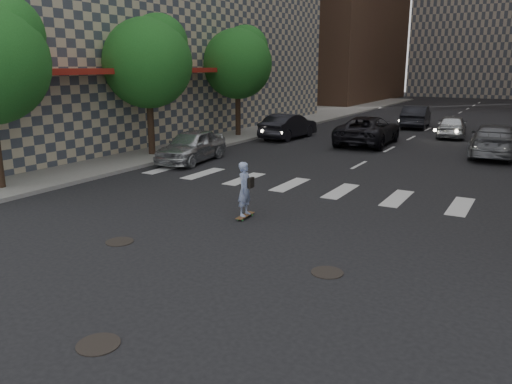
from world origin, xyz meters
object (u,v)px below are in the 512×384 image
at_px(traffic_car_c, 368,130).
at_px(skateboarder, 245,189).
at_px(tree_b, 150,59).
at_px(traffic_car_a, 288,126).
at_px(traffic_car_b, 494,140).
at_px(tree_c, 239,60).
at_px(traffic_car_d, 452,126).
at_px(traffic_car_e, 416,117).
at_px(silver_sedan, 192,146).

bearing_deg(traffic_car_c, skateboarder, 92.24).
distance_m(tree_b, traffic_car_c, 12.57).
relative_size(traffic_car_a, traffic_car_b, 0.85).
bearing_deg(traffic_car_c, tree_c, 4.70).
xyz_separation_m(tree_c, traffic_car_d, (11.53, 6.42, -3.94)).
distance_m(tree_b, tree_c, 8.00).
distance_m(traffic_car_a, traffic_car_b, 11.52).
xyz_separation_m(traffic_car_a, traffic_car_d, (8.58, 5.56, -0.06)).
relative_size(tree_c, traffic_car_e, 1.39).
bearing_deg(traffic_car_c, traffic_car_d, -126.12).
bearing_deg(traffic_car_e, tree_c, 45.42).
bearing_deg(tree_b, traffic_car_a, 71.57).
distance_m(tree_c, traffic_car_d, 13.78).
bearing_deg(silver_sedan, skateboarder, -50.86).
height_order(traffic_car_b, traffic_car_c, traffic_car_c).
xyz_separation_m(traffic_car_a, traffic_car_b, (11.50, -0.58, 0.03)).
xyz_separation_m(tree_c, traffic_car_e, (8.43, 10.53, -3.86)).
relative_size(traffic_car_c, traffic_car_d, 1.38).
height_order(tree_c, traffic_car_e, tree_c).
relative_size(silver_sedan, traffic_car_c, 0.77).
bearing_deg(traffic_car_a, tree_b, 74.88).
height_order(silver_sedan, traffic_car_a, traffic_car_a).
bearing_deg(traffic_car_a, tree_c, 19.60).
distance_m(skateboarder, traffic_car_a, 16.65).
height_order(tree_b, traffic_car_a, tree_b).
bearing_deg(traffic_car_c, traffic_car_b, 171.49).
bearing_deg(silver_sedan, traffic_car_b, 27.94).
xyz_separation_m(traffic_car_a, traffic_car_c, (4.95, 0.12, 0.03)).
distance_m(tree_c, skateboarder, 17.63).
relative_size(tree_b, tree_c, 1.00).
distance_m(traffic_car_a, traffic_car_d, 10.23).
bearing_deg(traffic_car_e, traffic_car_a, 54.58).
bearing_deg(tree_b, traffic_car_b, 29.81).
height_order(traffic_car_a, traffic_car_d, traffic_car_a).
bearing_deg(traffic_car_b, silver_sedan, 31.72).
bearing_deg(skateboarder, traffic_car_c, 91.97).
distance_m(traffic_car_c, traffic_car_e, 9.56).
relative_size(traffic_car_c, traffic_car_e, 1.20).
relative_size(tree_c, traffic_car_b, 1.21).
xyz_separation_m(tree_b, tree_c, (0.00, 8.00, 0.00)).
bearing_deg(traffic_car_d, traffic_car_e, -59.16).
relative_size(traffic_car_b, traffic_car_c, 0.95).
distance_m(traffic_car_c, traffic_car_d, 6.54).
distance_m(tree_b, traffic_car_e, 20.72).
distance_m(traffic_car_a, traffic_car_c, 4.95).
bearing_deg(traffic_car_d, skateboarder, 77.26).
bearing_deg(traffic_car_e, silver_sedan, 66.45).
height_order(tree_b, traffic_car_e, tree_b).
distance_m(skateboarder, traffic_car_e, 25.13).
relative_size(skateboarder, traffic_car_a, 0.36).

